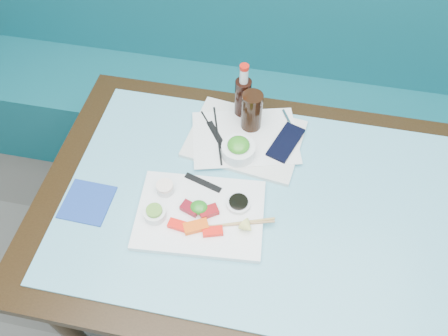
% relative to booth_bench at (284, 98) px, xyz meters
% --- Properties ---
extents(booth_bench, '(3.00, 0.56, 1.17)m').
position_rel_booth_bench_xyz_m(booth_bench, '(0.00, 0.00, 0.00)').
color(booth_bench, '#0F5661').
rests_on(booth_bench, ground).
extents(dining_table, '(1.40, 0.90, 0.75)m').
position_rel_booth_bench_xyz_m(dining_table, '(0.00, -0.84, 0.29)').
color(dining_table, black).
rests_on(dining_table, ground).
extents(glass_top, '(1.22, 0.76, 0.01)m').
position_rel_booth_bench_xyz_m(glass_top, '(0.00, -0.84, 0.38)').
color(glass_top, '#5DA6BB').
rests_on(glass_top, dining_table).
extents(sashimi_plate, '(0.39, 0.30, 0.02)m').
position_rel_booth_bench_xyz_m(sashimi_plate, '(-0.18, -0.92, 0.39)').
color(sashimi_plate, white).
rests_on(sashimi_plate, glass_top).
extents(salmon_left, '(0.06, 0.04, 0.01)m').
position_rel_booth_bench_xyz_m(salmon_left, '(-0.23, -0.97, 0.41)').
color(salmon_left, '#FB130A').
rests_on(salmon_left, sashimi_plate).
extents(salmon_mid, '(0.08, 0.06, 0.02)m').
position_rel_booth_bench_xyz_m(salmon_mid, '(-0.18, -0.97, 0.41)').
color(salmon_mid, '#FF540A').
rests_on(salmon_mid, sashimi_plate).
extents(salmon_right, '(0.06, 0.04, 0.01)m').
position_rel_booth_bench_xyz_m(salmon_right, '(-0.13, -0.97, 0.41)').
color(salmon_right, '#FF140A').
rests_on(salmon_right, sashimi_plate).
extents(tuna_left, '(0.06, 0.05, 0.02)m').
position_rel_booth_bench_xyz_m(tuna_left, '(-0.21, -0.91, 0.41)').
color(tuna_left, maroon).
rests_on(tuna_left, sashimi_plate).
extents(tuna_right, '(0.06, 0.06, 0.02)m').
position_rel_booth_bench_xyz_m(tuna_right, '(-0.16, -0.91, 0.41)').
color(tuna_right, maroon).
rests_on(tuna_right, sashimi_plate).
extents(seaweed_garnish, '(0.05, 0.05, 0.03)m').
position_rel_booth_bench_xyz_m(seaweed_garnish, '(-0.19, -0.91, 0.42)').
color(seaweed_garnish, '#247C1C').
rests_on(seaweed_garnish, sashimi_plate).
extents(ramekin_wasabi, '(0.08, 0.08, 0.03)m').
position_rel_booth_bench_xyz_m(ramekin_wasabi, '(-0.31, -0.95, 0.42)').
color(ramekin_wasabi, white).
rests_on(ramekin_wasabi, sashimi_plate).
extents(wasabi_fill, '(0.06, 0.06, 0.01)m').
position_rel_booth_bench_xyz_m(wasabi_fill, '(-0.31, -0.95, 0.43)').
color(wasabi_fill, '#5E9A31').
rests_on(wasabi_fill, ramekin_wasabi).
extents(ramekin_ginger, '(0.07, 0.07, 0.02)m').
position_rel_booth_bench_xyz_m(ramekin_ginger, '(-0.30, -0.86, 0.41)').
color(ramekin_ginger, silver).
rests_on(ramekin_ginger, sashimi_plate).
extents(ginger_fill, '(0.05, 0.05, 0.01)m').
position_rel_booth_bench_xyz_m(ginger_fill, '(-0.30, -0.86, 0.43)').
color(ginger_fill, '#FFE1D1').
rests_on(ginger_fill, ramekin_ginger).
extents(soy_dish, '(0.07, 0.07, 0.01)m').
position_rel_booth_bench_xyz_m(soy_dish, '(-0.08, -0.87, 0.41)').
color(soy_dish, white).
rests_on(soy_dish, sashimi_plate).
extents(soy_fill, '(0.08, 0.08, 0.01)m').
position_rel_booth_bench_xyz_m(soy_fill, '(-0.08, -0.87, 0.42)').
color(soy_fill, black).
rests_on(soy_fill, soy_dish).
extents(lemon_wedge, '(0.05, 0.05, 0.04)m').
position_rel_booth_bench_xyz_m(lemon_wedge, '(-0.04, -0.95, 0.42)').
color(lemon_wedge, '#F0EA71').
rests_on(lemon_wedge, sashimi_plate).
extents(chopstick_sleeve, '(0.12, 0.06, 0.00)m').
position_rel_booth_bench_xyz_m(chopstick_sleeve, '(-0.20, -0.81, 0.40)').
color(chopstick_sleeve, black).
rests_on(chopstick_sleeve, sashimi_plate).
extents(wooden_chopstick_a, '(0.22, 0.08, 0.01)m').
position_rel_booth_bench_xyz_m(wooden_chopstick_a, '(-0.07, -0.93, 0.41)').
color(wooden_chopstick_a, tan).
rests_on(wooden_chopstick_a, sashimi_plate).
extents(wooden_chopstick_b, '(0.20, 0.06, 0.01)m').
position_rel_booth_bench_xyz_m(wooden_chopstick_b, '(-0.06, -0.93, 0.41)').
color(wooden_chopstick_b, '#AE8152').
rests_on(wooden_chopstick_b, sashimi_plate).
extents(serving_tray, '(0.40, 0.32, 0.01)m').
position_rel_booth_bench_xyz_m(serving_tray, '(-0.10, -0.61, 0.39)').
color(serving_tray, silver).
rests_on(serving_tray, glass_top).
extents(paper_placemat, '(0.40, 0.32, 0.00)m').
position_rel_booth_bench_xyz_m(paper_placemat, '(-0.10, -0.61, 0.40)').
color(paper_placemat, white).
rests_on(paper_placemat, serving_tray).
extents(seaweed_bowl, '(0.13, 0.13, 0.04)m').
position_rel_booth_bench_xyz_m(seaweed_bowl, '(-0.11, -0.68, 0.42)').
color(seaweed_bowl, white).
rests_on(seaweed_bowl, serving_tray).
extents(seaweed_salad, '(0.09, 0.09, 0.04)m').
position_rel_booth_bench_xyz_m(seaweed_salad, '(-0.11, -0.68, 0.45)').
color(seaweed_salad, '#30871F').
rests_on(seaweed_salad, seaweed_bowl).
extents(cola_glass, '(0.09, 0.09, 0.14)m').
position_rel_booth_bench_xyz_m(cola_glass, '(-0.09, -0.55, 0.47)').
color(cola_glass, black).
rests_on(cola_glass, serving_tray).
extents(navy_pouch, '(0.12, 0.17, 0.01)m').
position_rel_booth_bench_xyz_m(navy_pouch, '(0.03, -0.61, 0.40)').
color(navy_pouch, black).
rests_on(navy_pouch, serving_tray).
extents(fork, '(0.05, 0.08, 0.01)m').
position_rel_booth_bench_xyz_m(fork, '(0.03, -0.50, 0.40)').
color(fork, silver).
rests_on(fork, serving_tray).
extents(black_chopstick_a, '(0.14, 0.19, 0.01)m').
position_rel_booth_bench_xyz_m(black_chopstick_a, '(-0.20, -0.62, 0.40)').
color(black_chopstick_a, black).
rests_on(black_chopstick_a, serving_tray).
extents(black_chopstick_b, '(0.08, 0.24, 0.01)m').
position_rel_booth_bench_xyz_m(black_chopstick_b, '(-0.19, -0.62, 0.40)').
color(black_chopstick_b, black).
rests_on(black_chopstick_b, serving_tray).
extents(tray_sleeve, '(0.09, 0.12, 0.00)m').
position_rel_booth_bench_xyz_m(tray_sleeve, '(-0.20, -0.62, 0.40)').
color(tray_sleeve, black).
rests_on(tray_sleeve, serving_tray).
extents(cola_bottle_body, '(0.07, 0.07, 0.16)m').
position_rel_booth_bench_xyz_m(cola_bottle_body, '(-0.13, -0.50, 0.46)').
color(cola_bottle_body, black).
rests_on(cola_bottle_body, glass_top).
extents(cola_bottle_neck, '(0.03, 0.03, 0.05)m').
position_rel_booth_bench_xyz_m(cola_bottle_neck, '(-0.13, -0.50, 0.57)').
color(cola_bottle_neck, silver).
rests_on(cola_bottle_neck, cola_bottle_body).
extents(cola_bottle_cap, '(0.04, 0.04, 0.01)m').
position_rel_booth_bench_xyz_m(cola_bottle_cap, '(-0.13, -0.50, 0.60)').
color(cola_bottle_cap, red).
rests_on(cola_bottle_cap, cola_bottle_neck).
extents(blue_napkin, '(0.14, 0.14, 0.01)m').
position_rel_booth_bench_xyz_m(blue_napkin, '(-0.53, -0.94, 0.39)').
color(blue_napkin, navy).
rests_on(blue_napkin, glass_top).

